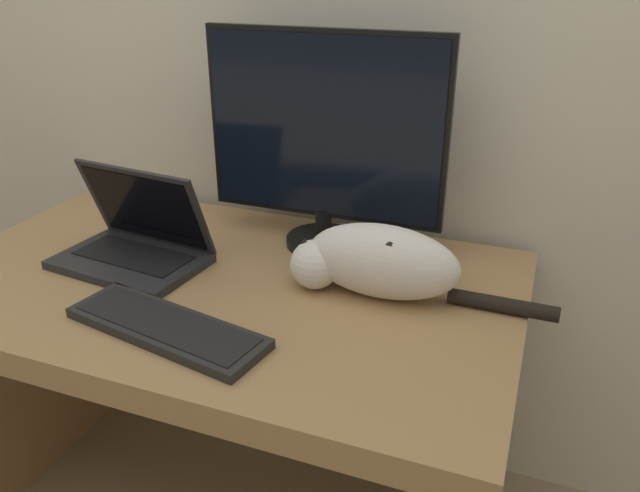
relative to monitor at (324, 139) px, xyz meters
name	(u,v)px	position (x,y,z in m)	size (l,w,h in m)	color
desk	(225,339)	(-0.15, -0.25, -0.43)	(1.31, 0.78, 0.73)	#A37A4C
monitor	(324,139)	(0.00, 0.00, 0.00)	(0.58, 0.18, 0.51)	black
laptop	(135,244)	(-0.37, -0.25, -0.22)	(0.35, 0.25, 0.22)	#232326
external_keyboard	(166,327)	(-0.14, -0.48, -0.26)	(0.43, 0.20, 0.02)	black
cat	(376,261)	(0.19, -0.20, -0.19)	(0.55, 0.14, 0.16)	silver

